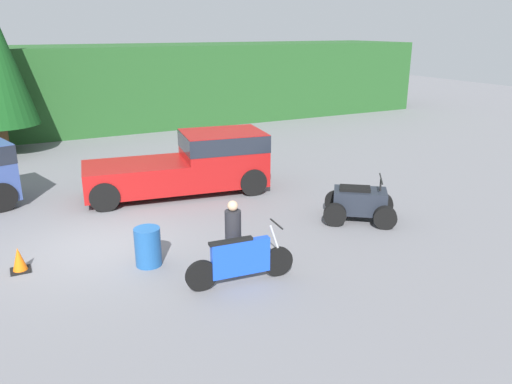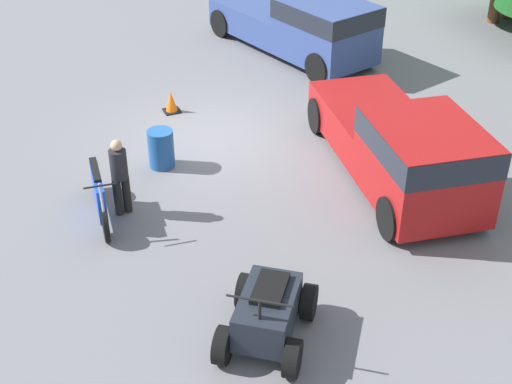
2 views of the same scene
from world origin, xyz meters
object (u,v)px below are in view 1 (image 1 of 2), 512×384
Objects in this scene: rider_person at (233,235)px; traffic_cone at (19,260)px; quad_atv at (359,203)px; steel_barrel at (148,247)px; dirt_bike at (241,261)px; pickup_truck_red at (195,162)px.

traffic_cone is (-4.11, 2.23, -0.65)m from rider_person.
traffic_cone is at bearing 142.62° from rider_person.
quad_atv is 4.23× the size of traffic_cone.
steel_barrel is at bearing -20.94° from traffic_cone.
steel_barrel is (-1.48, 1.69, -0.06)m from dirt_bike.
dirt_bike is 2.25m from steel_barrel.
rider_person is 4.72m from traffic_cone.
dirt_bike is 4.88m from traffic_cone.
quad_atv is (3.12, -4.41, -0.52)m from pickup_truck_red.
pickup_truck_red reaches higher than dirt_bike.
quad_atv is at bearing 0.65° from steel_barrel.
steel_barrel is at bearing -142.77° from quad_atv.
dirt_bike is 1.41× the size of rider_person.
pickup_truck_red is 2.50× the size of dirt_bike.
dirt_bike is 4.27× the size of traffic_cone.
quad_atv is at bearing 7.65° from rider_person.
quad_atv is at bearing -46.22° from pickup_truck_red.
rider_person is at bearing -126.89° from quad_atv.
steel_barrel is (2.59, -0.99, 0.19)m from traffic_cone.
pickup_truck_red is 6.33m from dirt_bike.
pickup_truck_red reaches higher than traffic_cone.
quad_atv is 1.40× the size of rider_person.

